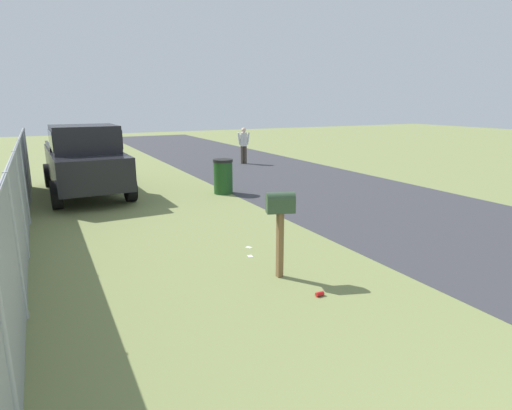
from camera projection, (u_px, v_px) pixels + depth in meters
road_asphalt at (493, 238)px, 8.64m from camera, size 60.00×6.07×0.01m
mailbox at (280, 211)px, 6.51m from camera, size 0.33×0.48×1.39m
pickup_truck at (85, 158)px, 12.52m from camera, size 5.24×2.26×2.09m
trash_bin at (223, 176)px, 12.79m from camera, size 0.60×0.60×1.05m
pedestrian at (244, 143)px, 18.86m from camera, size 0.30×0.55×1.61m
fence_section at (18, 219)px, 6.27m from camera, size 17.10×0.07×1.93m
litter_wrapper_midfield_a at (250, 256)px, 7.66m from camera, size 0.13×0.10×0.01m
litter_can_near_hydrant at (320, 294)px, 6.08m from camera, size 0.07×0.12×0.07m
litter_wrapper_by_mailbox at (249, 247)px, 8.12m from camera, size 0.15×0.13×0.01m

